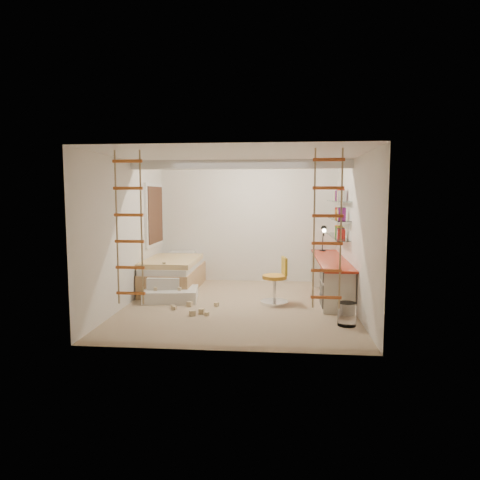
# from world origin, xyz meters

# --- Properties ---
(floor) EXTENTS (4.50, 4.50, 0.00)m
(floor) POSITION_xyz_m (0.00, 0.00, 0.00)
(floor) COLOR #9E8866
(floor) RESTS_ON ground
(ceiling_beam) EXTENTS (4.00, 0.18, 0.16)m
(ceiling_beam) POSITION_xyz_m (0.00, 0.30, 2.52)
(ceiling_beam) COLOR white
(ceiling_beam) RESTS_ON ceiling
(window_frame) EXTENTS (0.06, 1.15, 1.35)m
(window_frame) POSITION_xyz_m (-1.97, 1.50, 1.55)
(window_frame) COLOR white
(window_frame) RESTS_ON wall_left
(window_blind) EXTENTS (0.02, 1.00, 1.20)m
(window_blind) POSITION_xyz_m (-1.93, 1.50, 1.55)
(window_blind) COLOR #4C2D1E
(window_blind) RESTS_ON window_frame
(rope_ladder_left) EXTENTS (0.41, 0.04, 2.13)m
(rope_ladder_left) POSITION_xyz_m (-1.35, -1.75, 1.52)
(rope_ladder_left) COLOR #D26224
(rope_ladder_left) RESTS_ON ceiling
(rope_ladder_right) EXTENTS (0.41, 0.04, 2.13)m
(rope_ladder_right) POSITION_xyz_m (1.35, -1.75, 1.52)
(rope_ladder_right) COLOR #C14620
(rope_ladder_right) RESTS_ON ceiling
(waste_bin) EXTENTS (0.28, 0.28, 0.35)m
(waste_bin) POSITION_xyz_m (1.75, -1.03, 0.18)
(waste_bin) COLOR white
(waste_bin) RESTS_ON floor
(desk) EXTENTS (0.56, 2.80, 0.75)m
(desk) POSITION_xyz_m (1.72, 0.86, 0.40)
(desk) COLOR red
(desk) RESTS_ON floor
(shelves) EXTENTS (0.25, 1.80, 0.71)m
(shelves) POSITION_xyz_m (1.87, 1.13, 1.50)
(shelves) COLOR white
(shelves) RESTS_ON wall_right
(bed) EXTENTS (1.02, 2.00, 0.69)m
(bed) POSITION_xyz_m (-1.48, 1.23, 0.33)
(bed) COLOR #AD7F51
(bed) RESTS_ON floor
(task_lamp) EXTENTS (0.14, 0.36, 0.57)m
(task_lamp) POSITION_xyz_m (1.67, 1.82, 1.14)
(task_lamp) COLOR black
(task_lamp) RESTS_ON desk
(swivel_chair) EXTENTS (0.60, 0.60, 0.86)m
(swivel_chair) POSITION_xyz_m (0.66, 0.18, 0.32)
(swivel_chair) COLOR gold
(swivel_chair) RESTS_ON floor
(play_platform) EXTENTS (1.07, 0.88, 0.44)m
(play_platform) POSITION_xyz_m (-1.35, 0.31, 0.17)
(play_platform) COLOR silver
(play_platform) RESTS_ON floor
(toy_blocks) EXTENTS (1.22, 1.19, 0.71)m
(toy_blocks) POSITION_xyz_m (-1.02, -0.09, 0.22)
(toy_blocks) COLOR #CCB284
(toy_blocks) RESTS_ON floor
(books) EXTENTS (0.14, 0.64, 0.92)m
(books) POSITION_xyz_m (1.87, 1.13, 1.63)
(books) COLOR red
(books) RESTS_ON shelves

